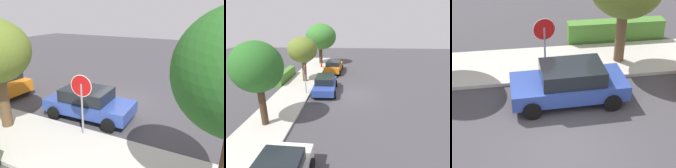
% 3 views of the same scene
% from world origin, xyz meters
% --- Properties ---
extents(ground_plane, '(60.00, 60.00, 0.00)m').
position_xyz_m(ground_plane, '(0.00, 0.00, 0.00)').
color(ground_plane, '#423F44').
extents(sidewalk_curb, '(32.00, 3.06, 0.14)m').
position_xyz_m(sidewalk_curb, '(0.00, 5.00, 0.07)').
color(sidewalk_curb, beige).
rests_on(sidewalk_curb, ground_plane).
extents(stop_sign, '(0.88, 0.12, 2.64)m').
position_xyz_m(stop_sign, '(-0.26, 3.83, 1.84)').
color(stop_sign, gray).
rests_on(stop_sign, ground_plane).
extents(parked_car_blue, '(4.26, 2.17, 1.44)m').
position_xyz_m(parked_car_blue, '(0.48, 2.22, 0.75)').
color(parked_car_blue, '#2D479E').
rests_on(parked_car_blue, ground_plane).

